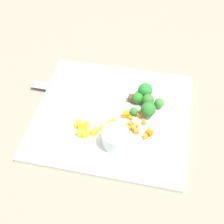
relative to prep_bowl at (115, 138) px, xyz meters
name	(u,v)px	position (x,y,z in m)	size (l,w,h in m)	color
ground_plane	(112,117)	(0.03, -0.09, -0.03)	(4.00, 4.00, 0.00)	gray
cutting_board	(112,116)	(0.03, -0.09, -0.03)	(0.43, 0.40, 0.01)	white
prep_bowl	(115,138)	(0.00, 0.00, 0.00)	(0.07, 0.07, 0.04)	#B8BEC2
chef_knife	(106,95)	(0.06, -0.16, -0.02)	(0.36, 0.03, 0.02)	silver
carrot_dice_0	(131,124)	(-0.03, -0.07, -0.02)	(0.01, 0.01, 0.01)	orange
carrot_dice_1	(145,137)	(-0.08, -0.03, -0.02)	(0.01, 0.01, 0.01)	orange
carrot_dice_2	(139,114)	(-0.05, -0.11, -0.02)	(0.01, 0.01, 0.01)	orange
carrot_dice_3	(126,114)	(-0.01, -0.09, -0.01)	(0.02, 0.02, 0.02)	orange
carrot_dice_4	(136,126)	(-0.05, -0.06, -0.02)	(0.01, 0.01, 0.01)	orange
carrot_dice_5	(112,122)	(0.02, -0.06, -0.02)	(0.01, 0.02, 0.01)	orange
carrot_dice_6	(134,128)	(-0.04, -0.05, -0.02)	(0.01, 0.01, 0.01)	orange
carrot_dice_7	(149,133)	(-0.08, -0.05, -0.01)	(0.01, 0.02, 0.02)	orange
carrot_dice_8	(137,131)	(-0.05, -0.04, -0.02)	(0.01, 0.01, 0.01)	orange
carrot_dice_9	(131,118)	(-0.03, -0.09, -0.02)	(0.01, 0.01, 0.01)	orange
carrot_dice_10	(144,122)	(-0.06, -0.08, -0.02)	(0.01, 0.01, 0.01)	orange
carrot_dice_11	(121,127)	(-0.01, -0.05, -0.02)	(0.01, 0.02, 0.01)	orange
carrot_dice_12	(126,129)	(-0.02, -0.05, -0.01)	(0.02, 0.02, 0.02)	orange
pepper_dice_0	(78,124)	(0.11, -0.04, -0.01)	(0.02, 0.02, 0.01)	yellow
pepper_dice_1	(102,128)	(0.05, -0.04, -0.02)	(0.01, 0.01, 0.01)	yellow
pepper_dice_2	(86,124)	(0.09, -0.04, -0.02)	(0.01, 0.02, 0.01)	yellow
pepper_dice_3	(94,132)	(0.06, -0.02, -0.01)	(0.02, 0.02, 0.02)	yellow
pepper_dice_4	(111,124)	(0.02, -0.05, -0.02)	(0.02, 0.01, 0.01)	yellow
pepper_dice_5	(86,133)	(0.08, -0.01, -0.01)	(0.02, 0.02, 0.02)	yellow
pepper_dice_6	(80,132)	(0.10, -0.01, -0.01)	(0.02, 0.02, 0.02)	yellow
pepper_dice_7	(83,128)	(0.09, -0.02, -0.01)	(0.02, 0.02, 0.02)	yellow
broccoli_floret_0	(138,98)	(-0.03, -0.16, -0.01)	(0.03, 0.03, 0.03)	#89C156
broccoli_floret_1	(159,103)	(-0.10, -0.15, -0.01)	(0.03, 0.03, 0.03)	#88B860
broccoli_floret_2	(148,100)	(-0.07, -0.15, 0.00)	(0.03, 0.03, 0.04)	#8FB45B
broccoli_floret_3	(148,109)	(-0.07, -0.11, 0.00)	(0.04, 0.04, 0.05)	#87C05B
broccoli_floret_4	(134,111)	(-0.03, -0.11, -0.01)	(0.02, 0.02, 0.03)	#8FC06A
broccoli_floret_5	(145,90)	(-0.05, -0.19, 0.00)	(0.04, 0.04, 0.04)	#98B066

